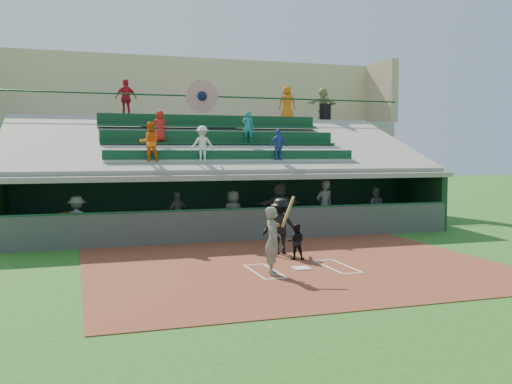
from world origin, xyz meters
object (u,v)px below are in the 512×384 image
object	(u,v)px
batter_at_plate	(273,240)
water_cooler	(66,218)
home_plate	(301,268)
white_table	(65,233)
trash_bin	(325,112)
catcher	(296,242)

from	to	relation	value
batter_at_plate	water_cooler	distance (m)	8.12
home_plate	white_table	xyz separation A→B (m)	(-5.93, 6.05, 0.35)
batter_at_plate	trash_bin	xyz separation A→B (m)	(7.19, 12.66, 4.14)
batter_at_plate	catcher	size ratio (longest dim) A/B	1.93
white_table	trash_bin	xyz separation A→B (m)	(12.18, 6.18, 4.63)
white_table	water_cooler	size ratio (longest dim) A/B	2.23
catcher	water_cooler	bearing A→B (deg)	-14.99
catcher	home_plate	bearing A→B (deg)	96.75
home_plate	white_table	size ratio (longest dim) A/B	0.54
trash_bin	home_plate	bearing A→B (deg)	-117.06
batter_at_plate	catcher	distance (m)	2.15
batter_at_plate	catcher	bearing A→B (deg)	52.49
white_table	home_plate	bearing A→B (deg)	-43.77
white_table	trash_bin	world-z (taller)	trash_bin
batter_at_plate	water_cooler	xyz separation A→B (m)	(-4.96, 6.43, 0.03)
white_table	catcher	bearing A→B (deg)	-35.53
water_cooler	catcher	bearing A→B (deg)	-37.22
water_cooler	trash_bin	world-z (taller)	trash_bin
catcher	trash_bin	world-z (taller)	trash_bin
home_plate	catcher	xyz separation A→B (m)	(0.35, 1.26, 0.49)
batter_at_plate	white_table	bearing A→B (deg)	127.62
batter_at_plate	catcher	world-z (taller)	batter_at_plate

